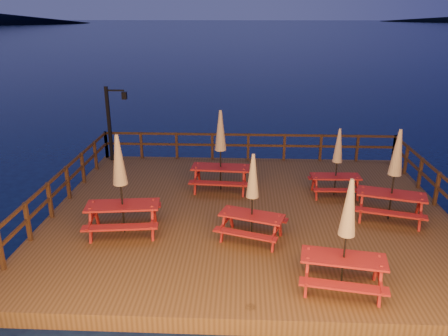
# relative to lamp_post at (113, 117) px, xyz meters

# --- Properties ---
(ground) EXTENTS (500.00, 500.00, 0.00)m
(ground) POSITION_rel_lamp_post_xyz_m (5.39, -4.55, -2.20)
(ground) COLOR black
(ground) RESTS_ON ground
(deck) EXTENTS (12.00, 10.00, 0.40)m
(deck) POSITION_rel_lamp_post_xyz_m (5.39, -4.55, -2.00)
(deck) COLOR #4E3419
(deck) RESTS_ON ground
(deck_piles) EXTENTS (11.44, 9.44, 1.40)m
(deck_piles) POSITION_rel_lamp_post_xyz_m (5.39, -4.55, -2.50)
(deck_piles) COLOR black
(deck_piles) RESTS_ON ground
(railing) EXTENTS (11.80, 9.75, 1.10)m
(railing) POSITION_rel_lamp_post_xyz_m (5.39, -2.77, -1.03)
(railing) COLOR black
(railing) RESTS_ON deck
(lamp_post) EXTENTS (0.85, 0.18, 3.00)m
(lamp_post) POSITION_rel_lamp_post_xyz_m (0.00, 0.00, 0.00)
(lamp_post) COLOR black
(lamp_post) RESTS_ON deck
(picnic_table_0) EXTENTS (1.62, 1.35, 2.28)m
(picnic_table_0) POSITION_rel_lamp_post_xyz_m (8.23, -3.22, -0.61)
(picnic_table_0) COLOR maroon
(picnic_table_0) RESTS_ON deck
(picnic_table_1) EXTENTS (2.14, 1.84, 2.80)m
(picnic_table_1) POSITION_rel_lamp_post_xyz_m (1.94, -6.06, -0.34)
(picnic_table_1) COLOR maroon
(picnic_table_1) RESTS_ON deck
(picnic_table_2) EXTENTS (2.03, 1.71, 2.76)m
(picnic_table_2) POSITION_rel_lamp_post_xyz_m (4.44, -2.91, -0.36)
(picnic_table_2) COLOR maroon
(picnic_table_2) RESTS_ON deck
(picnic_table_3) EXTENTS (2.26, 2.02, 2.73)m
(picnic_table_3) POSITION_rel_lamp_post_xyz_m (9.49, -4.92, -0.38)
(picnic_table_3) COLOR maroon
(picnic_table_3) RESTS_ON deck
(picnic_table_4) EXTENTS (2.03, 1.77, 2.59)m
(picnic_table_4) POSITION_rel_lamp_post_xyz_m (7.39, -8.39, -0.45)
(picnic_table_4) COLOR maroon
(picnic_table_4) RESTS_ON deck
(picnic_table_5) EXTENTS (2.03, 1.84, 2.40)m
(picnic_table_5) POSITION_rel_lamp_post_xyz_m (5.44, -6.28, -0.55)
(picnic_table_5) COLOR maroon
(picnic_table_5) RESTS_ON deck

